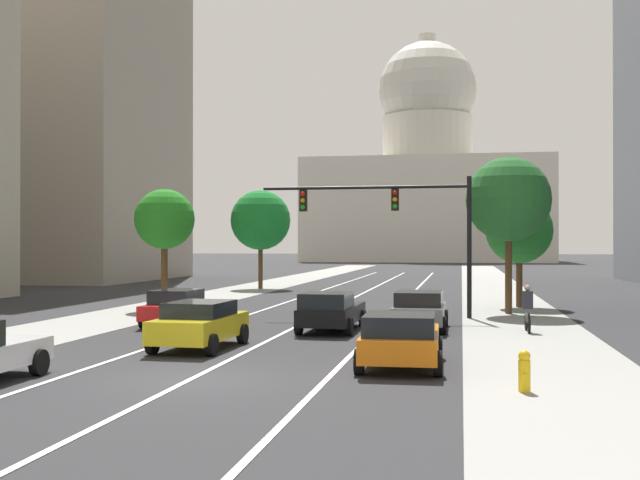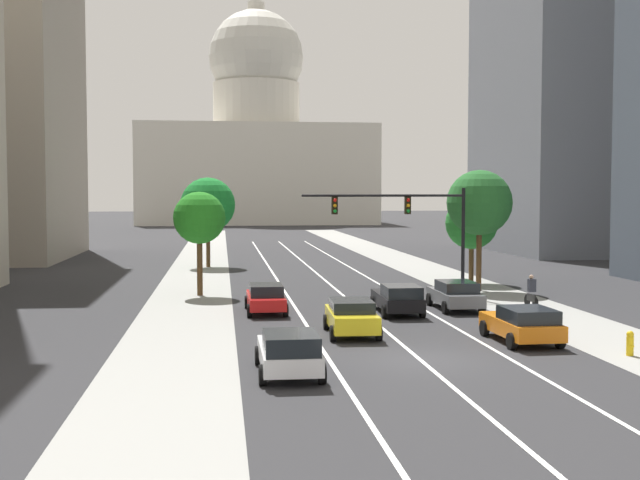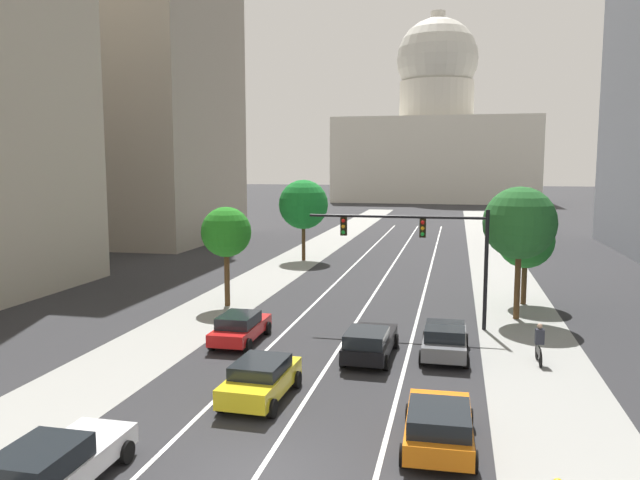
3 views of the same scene
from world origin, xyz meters
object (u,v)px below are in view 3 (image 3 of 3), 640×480
object	(u,v)px
street_tree_mid_left	(303,205)
car_yellow	(261,379)
car_white	(57,463)
car_gray	(445,339)
capitol_building	(436,133)
car_red	(240,327)
street_tree_near_right	(526,240)
street_tree_near_left	(226,233)
car_orange	(439,424)
car_black	(370,342)
street_tree_mid_right	(520,223)
cyclist	(539,344)
traffic_signal_mast	(425,240)

from	to	relation	value
street_tree_mid_left	car_yellow	bearing A→B (deg)	-78.72
car_white	car_gray	xyz separation A→B (m)	(9.47, 13.63, -0.01)
capitol_building	car_red	xyz separation A→B (m)	(-4.73, -118.20, -14.70)
street_tree_near_right	street_tree_near_left	size ratio (longest dim) A/B	0.95
car_red	car_orange	distance (m)	13.19
street_tree_near_right	street_tree_near_left	distance (m)	17.76
car_white	street_tree_mid_left	bearing A→B (deg)	4.76
car_black	street_tree_mid_right	bearing A→B (deg)	-37.00
street_tree_mid_right	street_tree_near_left	xyz separation A→B (m)	(-16.49, -0.41, -0.84)
car_yellow	cyclist	bearing A→B (deg)	-55.94
capitol_building	car_gray	distance (m)	119.30
street_tree_mid_left	street_tree_near_left	distance (m)	18.02
car_yellow	street_tree_mid_right	size ratio (longest dim) A/B	0.59
car_black	street_tree_mid_left	bearing A→B (deg)	21.07
car_orange	street_tree_mid_left	bearing A→B (deg)	18.99
cyclist	street_tree_near_right	xyz separation A→B (m)	(0.52, 11.57, 3.03)
street_tree_mid_left	street_tree_near_left	size ratio (longest dim) A/B	1.20
car_yellow	street_tree_mid_right	world-z (taller)	street_tree_mid_right
street_tree_near_right	street_tree_mid_right	xyz separation A→B (m)	(-0.75, -3.84, 1.35)
car_white	car_yellow	distance (m)	7.79
car_white	street_tree_mid_left	size ratio (longest dim) A/B	0.62
car_white	street_tree_mid_left	xyz separation A→B (m)	(-3.17, 38.82, 4.13)
capitol_building	car_gray	world-z (taller)	capitol_building
car_yellow	street_tree_near_right	size ratio (longest dim) A/B	0.76
car_red	street_tree_mid_right	distance (m)	15.77
car_yellow	car_gray	distance (m)	9.07
car_orange	cyclist	size ratio (longest dim) A/B	2.53
car_red	street_tree_near_right	xyz separation A→B (m)	(13.89, 11.32, 3.14)
car_yellow	capitol_building	bearing A→B (deg)	1.37
car_red	cyclist	world-z (taller)	cyclist
traffic_signal_mast	street_tree_near_left	bearing A→B (deg)	169.07
car_yellow	street_tree_mid_left	world-z (taller)	street_tree_mid_left
street_tree_mid_right	traffic_signal_mast	bearing A→B (deg)	-151.26
car_gray	street_tree_mid_right	world-z (taller)	street_tree_mid_right
car_black	car_orange	bearing A→B (deg)	-157.14
street_tree_near_right	street_tree_near_left	world-z (taller)	street_tree_near_left
street_tree_mid_right	street_tree_near_left	distance (m)	16.52
car_gray	street_tree_mid_left	world-z (taller)	street_tree_mid_left
car_white	car_yellow	size ratio (longest dim) A/B	1.02
car_orange	street_tree_near_left	world-z (taller)	street_tree_near_left
cyclist	street_tree_mid_left	distance (m)	30.52
car_orange	car_white	bearing A→B (deg)	114.43
car_black	traffic_signal_mast	distance (m)	7.35
car_orange	street_tree_near_right	world-z (taller)	street_tree_near_right
car_red	traffic_signal_mast	size ratio (longest dim) A/B	0.48
capitol_building	car_orange	size ratio (longest dim) A/B	10.24
street_tree_near_right	car_gray	bearing A→B (deg)	-111.16
cyclist	street_tree_near_left	size ratio (longest dim) A/B	0.29
cyclist	street_tree_mid_left	size ratio (longest dim) A/B	0.24
car_white	traffic_signal_mast	distance (m)	20.67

